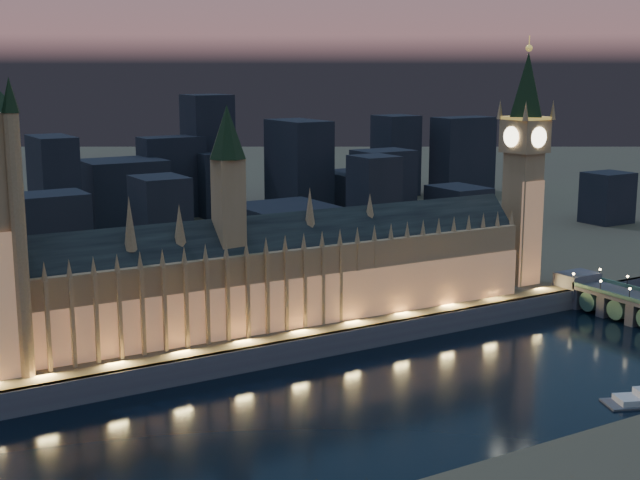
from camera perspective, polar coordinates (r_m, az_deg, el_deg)
ground_plane at (r=279.12m, az=5.01°, el=-9.68°), size 2000.00×2000.00×0.00m
north_bank at (r=752.55m, az=-18.91°, el=3.32°), size 2000.00×960.00×8.00m
embankment_wall at (r=309.93m, az=0.54°, el=-6.70°), size 2000.00×2.50×8.00m
palace_of_westminster at (r=317.43m, az=-2.63°, el=-2.09°), size 202.00×26.12×78.00m
elizabeth_tower at (r=379.58m, az=12.97°, el=5.74°), size 18.00×18.00×102.59m
city_backdrop at (r=499.10m, az=-8.17°, el=3.20°), size 498.73×215.63×72.83m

